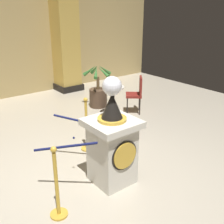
# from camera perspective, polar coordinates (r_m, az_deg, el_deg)

# --- Properties ---
(ground_plane) EXTENTS (12.10, 12.10, 0.00)m
(ground_plane) POSITION_cam_1_polar(r_m,az_deg,el_deg) (4.57, -5.36, -13.93)
(ground_plane) COLOR #B2A893
(pedestal_clock) EXTENTS (0.72, 0.72, 1.71)m
(pedestal_clock) POSITION_cam_1_polar(r_m,az_deg,el_deg) (4.19, 0.04, -6.50)
(pedestal_clock) COLOR beige
(pedestal_clock) RESTS_ON ground_plane
(stanchion_near) EXTENTS (0.24, 0.24, 1.06)m
(stanchion_near) POSITION_cam_1_polar(r_m,az_deg,el_deg) (5.28, -5.29, -4.12)
(stanchion_near) COLOR gold
(stanchion_near) RESTS_ON ground_plane
(stanchion_far) EXTENTS (0.24, 0.24, 1.04)m
(stanchion_far) POSITION_cam_1_polar(r_m,az_deg,el_deg) (3.76, -11.33, -16.15)
(stanchion_far) COLOR gold
(stanchion_far) RESTS_ON ground_plane
(velvet_rope) EXTENTS (1.33, 1.33, 0.22)m
(velvet_rope) POSITION_cam_1_polar(r_m,az_deg,el_deg) (4.29, -8.02, -4.29)
(velvet_rope) COLOR #141947
(column_right) EXTENTS (0.82, 0.82, 3.91)m
(column_right) POSITION_cam_1_polar(r_m,az_deg,el_deg) (9.04, -9.79, 16.55)
(column_right) COLOR black
(column_right) RESTS_ON ground_plane
(potted_palm_right) EXTENTS (0.75, 0.84, 1.20)m
(potted_palm_right) POSITION_cam_1_polar(r_m,az_deg,el_deg) (7.57, -2.90, 3.86)
(potted_palm_right) COLOR #4C3828
(potted_palm_right) RESTS_ON ground_plane
(cafe_table) EXTENTS (0.55, 0.55, 0.77)m
(cafe_table) POSITION_cam_1_polar(r_m,az_deg,el_deg) (6.86, 0.28, 3.06)
(cafe_table) COLOR #332D28
(cafe_table) RESTS_ON ground_plane
(cafe_chair_red) EXTENTS (0.56, 0.56, 0.96)m
(cafe_chair_red) POSITION_cam_1_polar(r_m,az_deg,el_deg) (7.07, 5.17, 4.24)
(cafe_chair_red) COLOR black
(cafe_chair_red) RESTS_ON ground_plane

